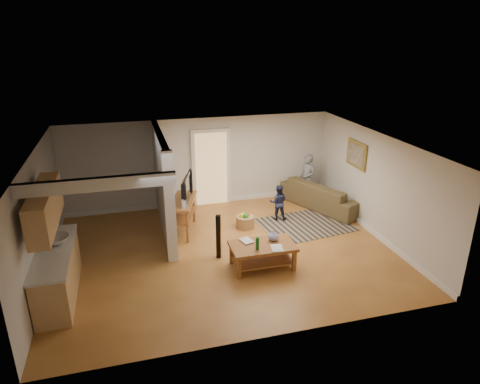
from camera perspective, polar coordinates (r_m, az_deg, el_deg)
name	(u,v)px	position (r m, az deg, el deg)	size (l,w,h in m)	color
ground	(226,252)	(9.84, -1.93, -7.96)	(7.50, 7.50, 0.00)	brown
room_shell	(173,190)	(9.46, -8.93, 0.28)	(7.54, 6.02, 2.52)	silver
area_rug	(306,225)	(11.25, 8.73, -4.31)	(2.28, 1.67, 0.01)	black
sofa	(322,207)	(12.46, 10.94, -1.92)	(2.53, 0.99, 0.74)	#413E20
coffee_table	(263,249)	(9.09, 3.12, -7.63)	(1.35, 0.80, 0.80)	brown
tv_console	(184,203)	(10.52, -7.52, -1.46)	(0.89, 1.45, 1.17)	brown
speaker_left	(219,237)	(9.39, -2.88, -5.96)	(0.10, 0.10, 1.01)	black
speaker_right	(173,215)	(10.75, -8.92, -3.02)	(0.09, 0.09, 0.88)	black
toy_basket	(245,221)	(10.92, 0.68, -3.90)	(0.46, 0.46, 0.41)	#91653F
child	(306,201)	(12.76, 8.76, -1.23)	(0.52, 0.34, 1.43)	slate
toddler	(278,219)	(11.49, 5.05, -3.62)	(0.47, 0.37, 0.97)	#1D213D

